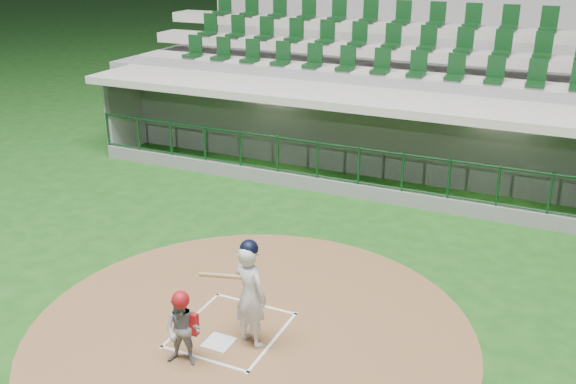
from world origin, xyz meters
The scene contains 8 objects.
ground centered at (0.00, 0.00, 0.00)m, with size 120.00×120.00×0.00m, color #184915.
dirt_circle centered at (0.30, -0.20, 0.01)m, with size 7.20×7.20×0.01m, color brown.
home_plate centered at (0.00, -0.70, 0.02)m, with size 0.43×0.43×0.02m, color silver.
batter_box_chalk centered at (0.00, -0.30, 0.02)m, with size 1.55×1.80×0.01m.
dugout_structure centered at (-0.03, 7.84, 0.96)m, with size 16.40×3.70×3.00m.
seating_deck centered at (0.00, 10.91, 1.42)m, with size 17.00×6.72×5.15m.
batter centered at (0.45, -0.47, 0.90)m, with size 0.90×0.93×1.77m.
catcher centered at (-0.21, -1.33, 0.61)m, with size 0.62×0.52×1.21m.
Camera 1 is at (4.48, -7.89, 5.89)m, focal length 40.00 mm.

